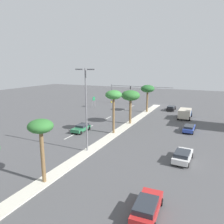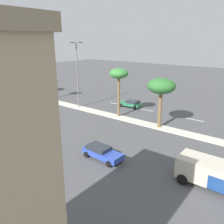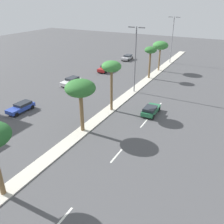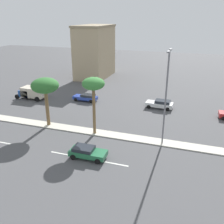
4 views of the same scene
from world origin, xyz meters
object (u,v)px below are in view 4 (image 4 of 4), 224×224
object	(u,v)px
commercial_building	(95,52)
box_truck	(32,92)
sedan_white_rear	(160,104)
sedan_blue_leading	(86,97)
palm_tree_near	(93,86)
sedan_green_far	(87,152)
street_lamp_center	(166,92)
palm_tree_left	(45,86)

from	to	relation	value
commercial_building	box_truck	xyz separation A→B (m)	(20.25, -4.47, -5.02)
commercial_building	sedan_white_rear	xyz separation A→B (m)	(17.71, 19.05, -5.48)
sedan_white_rear	box_truck	world-z (taller)	box_truck
sedan_white_rear	sedan_blue_leading	bearing A→B (deg)	-87.53
sedan_white_rear	palm_tree_near	bearing A→B (deg)	-28.22
commercial_building	sedan_green_far	distance (m)	39.00
sedan_blue_leading	commercial_building	bearing A→B (deg)	-162.87
sedan_white_rear	sedan_blue_leading	size ratio (longest dim) A/B	1.03
street_lamp_center	sedan_green_far	distance (m)	11.14
palm_tree_left	street_lamp_center	world-z (taller)	street_lamp_center
sedan_green_far	sedan_blue_leading	bearing A→B (deg)	-155.31
street_lamp_center	box_truck	bearing A→B (deg)	-111.24
street_lamp_center	sedan_blue_leading	distance (m)	20.52
street_lamp_center	box_truck	size ratio (longest dim) A/B	2.03
street_lamp_center	sedan_white_rear	world-z (taller)	street_lamp_center
palm_tree_near	sedan_blue_leading	distance (m)	14.95
sedan_white_rear	box_truck	distance (m)	23.67
sedan_blue_leading	street_lamp_center	bearing A→B (deg)	52.52
street_lamp_center	box_truck	world-z (taller)	street_lamp_center
commercial_building	sedan_white_rear	size ratio (longest dim) A/B	2.73
palm_tree_near	sedan_white_rear	size ratio (longest dim) A/B	1.65
street_lamp_center	palm_tree_near	bearing A→B (deg)	-89.77
palm_tree_left	box_truck	world-z (taller)	palm_tree_left
sedan_blue_leading	sedan_white_rear	bearing A→B (deg)	92.47
sedan_green_far	box_truck	size ratio (longest dim) A/B	0.74
palm_tree_near	sedan_blue_leading	bearing A→B (deg)	-150.91
palm_tree_left	street_lamp_center	xyz separation A→B (m)	(0.37, 16.19, 0.86)
palm_tree_near	box_truck	world-z (taller)	palm_tree_near
palm_tree_near	box_truck	xyz separation A→B (m)	(-10.02, -16.78, -5.40)
sedan_blue_leading	sedan_green_far	size ratio (longest dim) A/B	1.07
sedan_white_rear	sedan_green_far	world-z (taller)	sedan_white_rear
palm_tree_near	sedan_white_rear	xyz separation A→B (m)	(-12.57, 6.74, -5.87)
palm_tree_left	commercial_building	bearing A→B (deg)	-170.44
palm_tree_left	sedan_blue_leading	size ratio (longest dim) A/B	1.54
sedan_white_rear	sedan_green_far	distance (m)	19.08
palm_tree_near	sedan_green_far	bearing A→B (deg)	14.52
street_lamp_center	sedan_blue_leading	bearing A→B (deg)	-127.48
street_lamp_center	box_truck	xyz separation A→B (m)	(-9.99, -25.70, -5.40)
sedan_white_rear	sedan_blue_leading	xyz separation A→B (m)	(0.58, -13.41, -0.07)
palm_tree_left	sedan_white_rear	world-z (taller)	palm_tree_left
sedan_white_rear	sedan_blue_leading	distance (m)	13.43
sedan_white_rear	sedan_green_far	xyz separation A→B (m)	(18.34, -5.25, -0.07)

